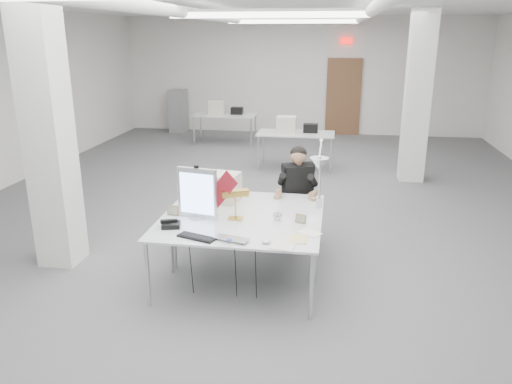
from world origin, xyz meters
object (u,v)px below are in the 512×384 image
monitor (197,193)px  laptop (229,241)px  bankers_lamp (236,204)px  desk_phone (171,225)px  office_chair (297,204)px  architect_lamp (319,175)px  desk_main (235,231)px  seated_person (298,180)px  beige_monitor (223,188)px

monitor → laptop: (0.49, -0.63, -0.27)m
monitor → bankers_lamp: size_ratio=1.57×
monitor → desk_phone: monitor is taller
office_chair → monitor: size_ratio=1.88×
laptop → bankers_lamp: (-0.07, 0.65, 0.17)m
bankers_lamp → architect_lamp: size_ratio=0.40×
laptop → office_chair: bearing=90.2°
bankers_lamp → architect_lamp: bearing=-4.5°
laptop → desk_phone: bearing=172.4°
desk_main → seated_person: 1.62m
seated_person → monitor: seated_person is taller
monitor → beige_monitor: bearing=86.5°
seated_person → bankers_lamp: (-0.60, -1.19, 0.04)m
architect_lamp → desk_main: bearing=-161.7°
beige_monitor → architect_lamp: architect_lamp is taller
seated_person → monitor: (-1.02, -1.21, 0.14)m
laptop → desk_phone: (-0.70, 0.30, 0.01)m
monitor → desk_phone: bearing=-111.9°
seated_person → desk_phone: size_ratio=4.89×
desk_main → laptop: 0.33m
bankers_lamp → desk_phone: (-0.64, -0.34, -0.16)m
desk_main → seated_person: size_ratio=1.90×
bankers_lamp → beige_monitor: (-0.27, 0.60, -0.01)m
beige_monitor → architect_lamp: 1.24m
office_chair → desk_phone: size_ratio=5.59×
monitor → bankers_lamp: (0.43, 0.02, -0.10)m
seated_person → beige_monitor: 1.06m
desk_phone → architect_lamp: 1.73m
laptop → beige_monitor: beige_monitor is taller
desk_phone → laptop: bearing=-37.8°
desk_main → monitor: size_ratio=3.13×
laptop → beige_monitor: (-0.34, 1.24, 0.16)m
bankers_lamp → seated_person: bearing=40.0°
seated_person → monitor: 1.59m
office_chair → architect_lamp: size_ratio=1.17×
office_chair → seated_person: 0.36m
desk_phone → beige_monitor: beige_monitor is taller
office_chair → desk_main: bearing=-131.2°
desk_main → beige_monitor: 0.99m
monitor → bankers_lamp: bearing=12.7°
bankers_lamp → desk_main: bearing=-104.5°
office_chair → beige_monitor: (-0.87, -0.65, 0.39)m
laptop → beige_monitor: bearing=121.1°
beige_monitor → desk_phone: bearing=-101.2°
desk_main → office_chair: office_chair is taller
seated_person → architect_lamp: bearing=-92.9°
bankers_lamp → desk_phone: 0.74m
laptop → bankers_lamp: bearing=111.6°
bankers_lamp → beige_monitor: size_ratio=0.99×
office_chair → seated_person: seated_person is taller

